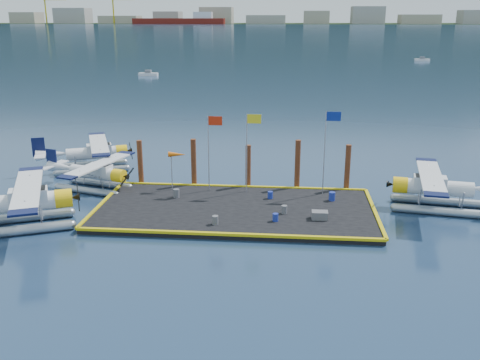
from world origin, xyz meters
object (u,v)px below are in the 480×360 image
object	(u,v)px
drum_0	(176,193)
flagpole_red	(211,142)
crate	(320,215)
piling_1	(194,164)
drum_3	(215,220)
drum_4	(332,196)
piling_4	(347,169)
seaplane_b	(96,175)
drum_2	(284,209)
drum_5	(270,195)
windsock	(177,155)
flagpole_blue	(328,140)
piling_3	(297,166)
piling_0	(140,164)
flagpole_yellow	(249,141)
seaplane_d	(435,190)
piling_2	(248,168)
seaplane_c	(95,155)
seaplane_a	(23,205)
drum_1	(275,217)

from	to	relation	value
drum_0	flagpole_red	xyz separation A→B (m)	(2.46, 1.99, 3.66)
crate	piling_1	distance (m)	12.37
drum_3	drum_4	xyz separation A→B (m)	(8.14, 5.58, 0.03)
piling_4	drum_0	bearing A→B (deg)	-164.86
seaplane_b	drum_2	size ratio (longest dim) A/B	15.02
drum_5	windsock	xyz separation A→B (m)	(-7.47, 1.55, 2.55)
drum_0	flagpole_red	bearing A→B (deg)	38.93
flagpole_blue	piling_3	size ratio (longest dim) A/B	1.51
piling_1	piling_3	world-z (taller)	piling_3
piling_0	drum_4	bearing A→B (deg)	-11.50
flagpole_red	flagpole_yellow	xyz separation A→B (m)	(3.00, 0.00, 0.12)
drum_0	windsock	distance (m)	3.20
seaplane_d	drum_2	world-z (taller)	seaplane_d
drum_5	crate	distance (m)	5.34
drum_2	flagpole_red	xyz separation A→B (m)	(-5.85, 4.67, 3.70)
piling_0	piling_1	size ratio (longest dim) A/B	0.95
drum_4	windsock	world-z (taller)	windsock
piling_0	piling_4	world-z (taller)	same
seaplane_d	piling_4	distance (m)	6.96
piling_2	piling_3	bearing A→B (deg)	0.00
piling_2	piling_3	distance (m)	4.01
drum_5	flagpole_yellow	size ratio (longest dim) A/B	0.09
drum_0	crate	bearing A→B (deg)	-18.22
drum_5	piling_3	bearing A→B (deg)	56.92
drum_0	drum_3	bearing A→B (deg)	-54.19
seaplane_c	drum_0	size ratio (longest dim) A/B	14.13
drum_4	piling_1	bearing A→B (deg)	164.04
seaplane_c	piling_4	size ratio (longest dim) A/B	2.35
seaplane_a	flagpole_red	size ratio (longest dim) A/B	1.73
seaplane_a	flagpole_red	xyz separation A→B (m)	(11.65, 8.03, 2.75)
drum_5	crate	bearing A→B (deg)	-48.21
drum_4	seaplane_a	bearing A→B (deg)	-162.96
drum_3	piling_2	bearing A→B (deg)	80.15
seaplane_b	piling_2	xyz separation A→B (m)	(12.37, 1.30, 0.55)
crate	flagpole_blue	world-z (taller)	flagpole_blue
seaplane_a	drum_4	size ratio (longest dim) A/B	15.65
seaplane_c	piling_1	bearing A→B (deg)	43.63
drum_1	piling_0	xyz separation A→B (m)	(-11.48, 7.84, 1.33)
seaplane_a	piling_0	world-z (taller)	piling_0
flagpole_yellow	drum_0	bearing A→B (deg)	-159.99
flagpole_red	piling_0	size ratio (longest dim) A/B	1.50
seaplane_b	crate	size ratio (longest dim) A/B	7.94
windsock	piling_3	distance (m)	9.72
seaplane_b	flagpole_red	bearing A→B (deg)	104.46
seaplane_b	piling_3	bearing A→B (deg)	110.78
drum_1	piling_4	size ratio (longest dim) A/B	0.14
seaplane_a	drum_1	size ratio (longest dim) A/B	18.86
seaplane_c	drum_5	world-z (taller)	seaplane_c
drum_0	windsock	size ratio (longest dim) A/B	0.21
drum_1	piling_4	distance (m)	9.68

